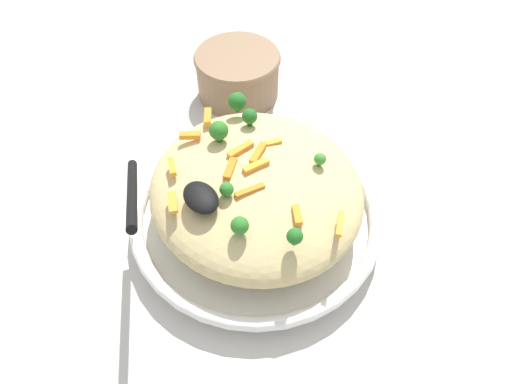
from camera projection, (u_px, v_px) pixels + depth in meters
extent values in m
plane|color=beige|center=(256.00, 224.00, 0.72)|extent=(2.40, 2.40, 0.00)
cylinder|color=white|center=(256.00, 219.00, 0.71)|extent=(0.34, 0.34, 0.02)
torus|color=white|center=(256.00, 211.00, 0.69)|extent=(0.37, 0.37, 0.02)
torus|color=black|center=(256.00, 209.00, 0.69)|extent=(0.36, 0.36, 0.00)
ellipsoid|color=#D1BA7A|center=(256.00, 190.00, 0.65)|extent=(0.31, 0.29, 0.09)
cube|color=orange|center=(210.00, 115.00, 0.69)|extent=(0.03, 0.03, 0.01)
cube|color=orange|center=(243.00, 148.00, 0.64)|extent=(0.01, 0.04, 0.01)
cube|color=orange|center=(250.00, 190.00, 0.59)|extent=(0.01, 0.04, 0.01)
cube|color=orange|center=(172.00, 167.00, 0.62)|extent=(0.03, 0.02, 0.01)
cube|color=orange|center=(297.00, 215.00, 0.57)|extent=(0.03, 0.02, 0.01)
cube|color=orange|center=(190.00, 135.00, 0.66)|extent=(0.02, 0.03, 0.01)
cube|color=orange|center=(340.00, 224.00, 0.57)|extent=(0.03, 0.03, 0.01)
cube|color=orange|center=(256.00, 168.00, 0.61)|extent=(0.01, 0.04, 0.01)
cube|color=orange|center=(273.00, 143.00, 0.65)|extent=(0.01, 0.03, 0.01)
cube|color=orange|center=(172.00, 202.00, 0.59)|extent=(0.03, 0.02, 0.01)
cube|color=orange|center=(230.00, 169.00, 0.62)|extent=(0.03, 0.03, 0.01)
cube|color=orange|center=(258.00, 153.00, 0.63)|extent=(0.03, 0.04, 0.01)
cylinder|color=#205B1C|center=(250.00, 122.00, 0.68)|extent=(0.01, 0.01, 0.01)
sphere|color=#236B23|center=(250.00, 116.00, 0.67)|extent=(0.02, 0.02, 0.02)
cylinder|color=#205B1C|center=(294.00, 241.00, 0.55)|extent=(0.01, 0.01, 0.01)
sphere|color=#236B23|center=(295.00, 236.00, 0.54)|extent=(0.02, 0.02, 0.02)
cylinder|color=#296820|center=(219.00, 138.00, 0.65)|extent=(0.01, 0.01, 0.01)
sphere|color=#2D7A28|center=(219.00, 130.00, 0.64)|extent=(0.03, 0.03, 0.03)
cylinder|color=#296820|center=(240.00, 231.00, 0.56)|extent=(0.01, 0.01, 0.01)
sphere|color=#2D7A28|center=(240.00, 225.00, 0.55)|extent=(0.02, 0.02, 0.02)
cylinder|color=#296820|center=(227.00, 194.00, 0.59)|extent=(0.01, 0.01, 0.01)
sphere|color=#2D7A28|center=(227.00, 189.00, 0.58)|extent=(0.02, 0.02, 0.02)
cylinder|color=#205B1C|center=(238.00, 108.00, 0.70)|extent=(0.01, 0.01, 0.01)
sphere|color=#236B23|center=(237.00, 102.00, 0.69)|extent=(0.03, 0.03, 0.03)
cylinder|color=#377928|center=(319.00, 164.00, 0.63)|extent=(0.01, 0.01, 0.01)
sphere|color=#3D8E33|center=(320.00, 159.00, 0.62)|extent=(0.02, 0.02, 0.02)
ellipsoid|color=black|center=(201.00, 198.00, 0.58)|extent=(0.06, 0.04, 0.02)
cylinder|color=black|center=(132.00, 193.00, 0.54)|extent=(0.15, 0.07, 0.08)
cylinder|color=#8C6B4C|center=(238.00, 75.00, 0.88)|extent=(0.15, 0.15, 0.09)
torus|color=#8C6B4C|center=(237.00, 58.00, 0.85)|extent=(0.16, 0.16, 0.01)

